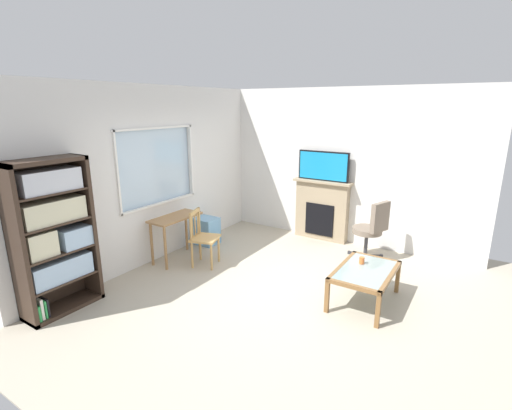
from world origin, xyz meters
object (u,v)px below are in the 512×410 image
object	(u,v)px
fireplace	(322,210)
coffee_table	(365,274)
office_chair	(372,227)
desk_under_window	(176,225)
wooden_chair	(203,237)
bookshelf	(53,232)
plastic_drawer_unit	(207,231)
tv	(323,166)
sippy_cup	(362,260)

from	to	relation	value
fireplace	coffee_table	distance (m)	2.38
office_chair	coffee_table	bearing A→B (deg)	-166.88
desk_under_window	wooden_chair	world-z (taller)	wooden_chair
coffee_table	office_chair	bearing A→B (deg)	13.12
bookshelf	wooden_chair	distance (m)	2.14
fireplace	wooden_chair	bearing A→B (deg)	152.70
plastic_drawer_unit	coffee_table	size ratio (longest dim) A/B	0.47
tv	office_chair	size ratio (longest dim) A/B	0.96
sippy_cup	fireplace	bearing A→B (deg)	36.75
bookshelf	wooden_chair	xyz separation A→B (m)	(1.97, -0.62, -0.55)
office_chair	sippy_cup	xyz separation A→B (m)	(-1.28, -0.23, -0.05)
coffee_table	fireplace	bearing A→B (deg)	36.52
bookshelf	fireplace	world-z (taller)	bookshelf
bookshelf	sippy_cup	bearing A→B (deg)	-52.30
office_chair	coffee_table	world-z (taller)	office_chair
wooden_chair	tv	xyz separation A→B (m)	(2.12, -1.10, 0.94)
plastic_drawer_unit	fireplace	xyz separation A→B (m)	(1.38, -1.67, 0.33)
desk_under_window	fireplace	distance (m)	2.73
sippy_cup	bookshelf	bearing A→B (deg)	127.70
wooden_chair	office_chair	world-z (taller)	office_chair
fireplace	plastic_drawer_unit	bearing A→B (deg)	129.70
desk_under_window	fireplace	bearing A→B (deg)	-36.32
fireplace	coffee_table	xyz separation A→B (m)	(-1.91, -1.41, -0.18)
sippy_cup	desk_under_window	bearing A→B (deg)	98.53
bookshelf	fireplace	bearing A→B (deg)	-22.76
wooden_chair	fireplace	bearing A→B (deg)	-27.30
plastic_drawer_unit	office_chair	xyz separation A→B (m)	(0.90, -2.75, 0.31)
wooden_chair	office_chair	size ratio (longest dim) A/B	0.90
wooden_chair	tv	bearing A→B (deg)	-27.50
bookshelf	tv	size ratio (longest dim) A/B	1.98
bookshelf	tv	xyz separation A→B (m)	(4.09, -1.72, 0.40)
wooden_chair	office_chair	bearing A→B (deg)	-52.89
plastic_drawer_unit	office_chair	bearing A→B (deg)	-71.84
wooden_chair	plastic_drawer_unit	size ratio (longest dim) A/B	1.84
tv	office_chair	xyz separation A→B (m)	(-0.46, -1.08, -0.85)
wooden_chair	plastic_drawer_unit	bearing A→B (deg)	37.03
tv	plastic_drawer_unit	bearing A→B (deg)	129.33
desk_under_window	sippy_cup	distance (m)	2.97
bookshelf	sippy_cup	size ratio (longest dim) A/B	21.08
bookshelf	office_chair	world-z (taller)	bookshelf
bookshelf	office_chair	size ratio (longest dim) A/B	1.90
fireplace	tv	xyz separation A→B (m)	(-0.02, 0.00, 0.83)
tv	office_chair	world-z (taller)	tv
fireplace	sippy_cup	size ratio (longest dim) A/B	12.62
wooden_chair	fireplace	xyz separation A→B (m)	(2.13, -1.10, 0.11)
plastic_drawer_unit	tv	distance (m)	2.45
wooden_chair	office_chair	xyz separation A→B (m)	(1.65, -2.18, 0.09)
desk_under_window	plastic_drawer_unit	bearing A→B (deg)	3.51
wooden_chair	bookshelf	bearing A→B (deg)	162.50
bookshelf	fireplace	xyz separation A→B (m)	(4.11, -1.72, -0.44)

